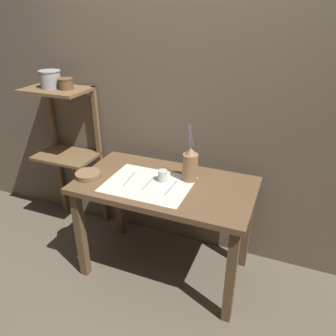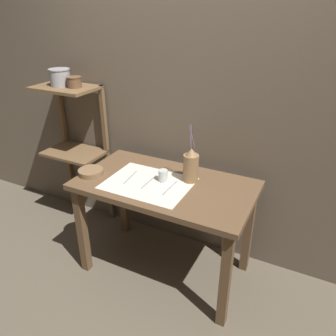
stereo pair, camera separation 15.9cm
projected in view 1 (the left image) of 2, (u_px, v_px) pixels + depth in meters
The scene contains 13 objects.
ground_plane at pixel (165, 268), 2.61m from camera, with size 12.00×12.00×0.00m, color brown.
stone_wall_back at pixel (188, 106), 2.44m from camera, with size 7.00×0.06×2.40m.
wooden_table at pixel (165, 197), 2.31m from camera, with size 1.23×0.68×0.77m.
wooden_shelf_unit at pixel (67, 134), 2.77m from camera, with size 0.51×0.34×1.29m.
linen_cloth at pixel (148, 184), 2.25m from camera, with size 0.58×0.44×0.00m.
pitcher_with_flowers at pixel (190, 165), 2.25m from camera, with size 0.11×0.11×0.42m.
wooden_bowl at pixel (88, 175), 2.33m from camera, with size 0.18×0.18×0.04m.
glass_tumbler_near at pixel (163, 176), 2.26m from camera, with size 0.07×0.07×0.08m.
knife_center at pixel (129, 179), 2.31m from camera, with size 0.03×0.21×0.00m.
fork_outer at pixel (149, 182), 2.26m from camera, with size 0.01×0.21×0.00m.
fork_inner at pixel (171, 187), 2.20m from camera, with size 0.02×0.21×0.00m.
metal_pot_large at pixel (50, 79), 2.54m from camera, with size 0.17×0.17×0.13m.
metal_pot_small at pixel (66, 83), 2.50m from camera, with size 0.12×0.12×0.08m.
Camera 1 is at (0.76, -1.82, 1.88)m, focal length 35.00 mm.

